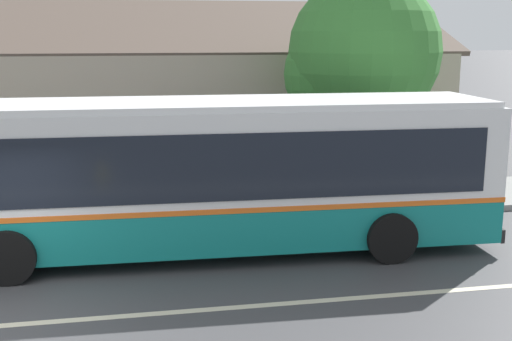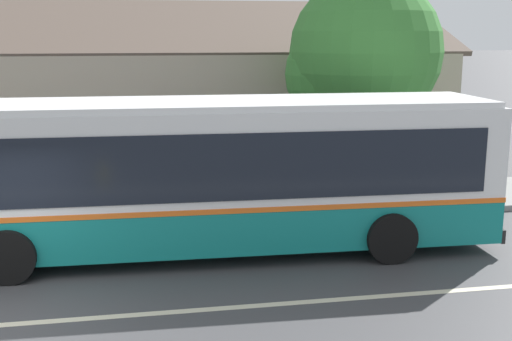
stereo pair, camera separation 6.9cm
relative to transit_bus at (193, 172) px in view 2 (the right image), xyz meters
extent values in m
cube|color=gray|center=(-3.54, 3.10, -1.59)|extent=(60.00, 3.00, 0.15)
cube|color=tan|center=(-3.51, 11.47, 0.21)|extent=(25.33, 9.95, 3.76)
cube|color=brown|center=(-3.51, 8.98, 2.96)|extent=(25.93, 5.03, 1.88)
cube|color=brown|center=(-3.51, 13.96, 2.96)|extent=(25.93, 5.03, 1.88)
cube|color=black|center=(5.35, 6.47, 0.40)|extent=(1.10, 0.06, 1.30)
cube|color=#4C3323|center=(0.29, 6.47, -0.62)|extent=(1.00, 0.06, 2.10)
cube|color=#147F7A|center=(-0.02, 0.00, -0.97)|extent=(12.25, 2.86, 0.85)
cube|color=orange|center=(-0.02, 0.00, -0.49)|extent=(12.27, 2.88, 0.10)
cube|color=white|center=(-0.02, 0.00, 0.43)|extent=(12.25, 2.86, 1.75)
cube|color=white|center=(-0.02, 0.00, 1.37)|extent=(12.00, 2.73, 0.12)
cube|color=black|center=(0.02, 1.26, 0.33)|extent=(11.20, 0.37, 1.25)
cube|color=black|center=(-0.06, -1.27, 0.33)|extent=(11.20, 0.37, 1.25)
cube|color=black|center=(6.09, -0.18, 0.33)|extent=(0.11, 2.20, 1.25)
cube|color=black|center=(6.09, -0.18, 1.17)|extent=(0.09, 1.75, 0.24)
cube|color=black|center=(6.11, -0.18, -1.27)|extent=(0.15, 2.50, 0.28)
cube|color=#192D99|center=(-1.50, 1.31, -0.97)|extent=(3.41, 0.13, 0.59)
cube|color=black|center=(4.77, 1.13, -0.22)|extent=(0.90, 0.06, 2.35)
cylinder|color=black|center=(3.79, 1.14, -1.17)|extent=(1.01, 0.31, 1.00)
cylinder|color=black|center=(3.72, -1.36, -1.17)|extent=(1.01, 0.31, 1.00)
cylinder|color=black|center=(-3.33, 1.35, -1.17)|extent=(1.01, 0.31, 1.00)
cylinder|color=black|center=(-3.40, -1.15, -1.17)|extent=(1.01, 0.31, 1.00)
cube|color=brown|center=(-1.87, 3.11, -1.07)|extent=(1.66, 0.10, 0.04)
cube|color=brown|center=(-1.87, 2.96, -1.07)|extent=(1.66, 0.10, 0.04)
cube|color=brown|center=(-1.87, 2.82, -1.07)|extent=(1.66, 0.10, 0.04)
cube|color=brown|center=(-1.87, 2.69, -0.77)|extent=(1.66, 0.04, 0.10)
cube|color=brown|center=(-1.87, 2.69, -0.63)|extent=(1.66, 0.04, 0.10)
cube|color=black|center=(-1.20, 2.96, -1.29)|extent=(0.08, 0.43, 0.45)
cube|color=black|center=(-2.53, 2.96, -1.29)|extent=(0.08, 0.43, 0.45)
cylinder|color=#4C3828|center=(5.07, 4.19, -0.38)|extent=(0.41, 0.41, 2.58)
sphere|color=#387A33|center=(5.07, 4.19, 2.24)|extent=(4.11, 4.11, 4.11)
sphere|color=#387A33|center=(4.43, 4.45, 1.63)|extent=(2.99, 2.99, 2.99)
camera|label=1|loc=(-1.07, -12.57, 2.72)|focal=45.00mm
camera|label=2|loc=(-1.00, -12.58, 2.72)|focal=45.00mm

